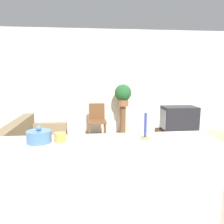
{
  "coord_description": "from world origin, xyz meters",
  "views": [
    {
      "loc": [
        0.09,
        -2.38,
        1.59
      ],
      "look_at": [
        0.53,
        1.76,
        0.85
      ],
      "focal_mm": 35.0,
      "sensor_mm": 36.0,
      "label": 1
    }
  ],
  "objects": [
    {
      "name": "candlestick",
      "position": [
        0.58,
        -0.53,
        1.08
      ],
      "size": [
        0.07,
        0.07,
        0.24
      ],
      "color": "#B7933D",
      "rests_on": "foreground_counter"
    },
    {
      "name": "television",
      "position": [
        1.87,
        1.73,
        0.7
      ],
      "size": [
        0.68,
        0.42,
        0.49
      ],
      "color": "#232328",
      "rests_on": "tv_stand"
    },
    {
      "name": "wall_back",
      "position": [
        0.0,
        3.43,
        1.35
      ],
      "size": [
        9.0,
        0.06,
        2.7
      ],
      "color": "silver",
      "rests_on": "ground_plane"
    },
    {
      "name": "tv_stand",
      "position": [
        1.88,
        1.73,
        0.23
      ],
      "size": [
        0.82,
        0.55,
        0.45
      ],
      "color": "brown",
      "rests_on": "ground_plane"
    },
    {
      "name": "ground_plane",
      "position": [
        0.0,
        0.0,
        0.0
      ],
      "size": [
        14.0,
        14.0,
        0.0
      ],
      "primitive_type": "plane",
      "color": "tan"
    },
    {
      "name": "decorative_bowl",
      "position": [
        -0.34,
        -0.53,
        1.06
      ],
      "size": [
        0.21,
        0.21,
        0.15
      ],
      "color": "#4C7AAD",
      "rests_on": "foreground_counter"
    },
    {
      "name": "candle_jar",
      "position": [
        -0.16,
        -0.53,
        1.05
      ],
      "size": [
        0.1,
        0.1,
        0.08
      ],
      "color": "gold",
      "rests_on": "foreground_counter"
    },
    {
      "name": "wooden_chair",
      "position": [
        0.28,
        2.96,
        0.47
      ],
      "size": [
        0.44,
        0.44,
        0.84
      ],
      "color": "brown",
      "rests_on": "ground_plane"
    },
    {
      "name": "couch",
      "position": [
        -0.86,
        1.39,
        0.28
      ],
      "size": [
        0.87,
        1.71,
        0.77
      ],
      "color": "#847051",
      "rests_on": "ground_plane"
    },
    {
      "name": "plant_stand",
      "position": [
        0.96,
        3.12,
        0.38
      ],
      "size": [
        0.15,
        0.15,
        0.76
      ],
      "color": "brown",
      "rests_on": "ground_plane"
    },
    {
      "name": "potted_plant",
      "position": [
        0.96,
        3.12,
        1.06
      ],
      "size": [
        0.42,
        0.42,
        0.55
      ],
      "color": "#8E5B3D",
      "rests_on": "plant_stand"
    },
    {
      "name": "foreground_counter",
      "position": [
        0.0,
        -0.53,
        0.5
      ],
      "size": [
        2.45,
        0.44,
        1.01
      ],
      "color": "silver",
      "rests_on": "ground_plane"
    }
  ]
}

